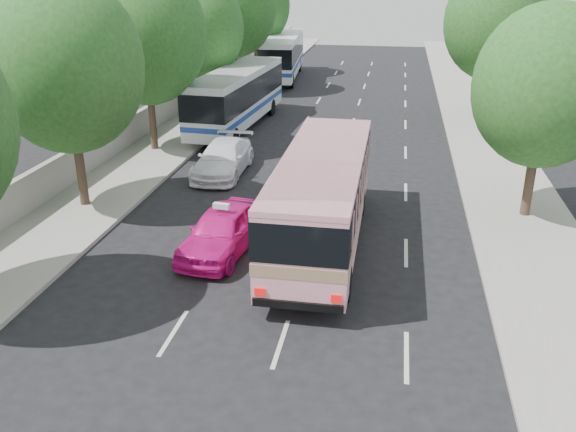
% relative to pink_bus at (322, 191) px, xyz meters
% --- Properties ---
extents(ground, '(120.00, 120.00, 0.00)m').
position_rel_pink_bus_xyz_m(ground, '(-1.30, -4.00, -2.04)').
color(ground, black).
rests_on(ground, ground).
extents(sidewalk_left, '(4.00, 90.00, 0.15)m').
position_rel_pink_bus_xyz_m(sidewalk_left, '(-9.80, 16.00, -1.96)').
color(sidewalk_left, '#9E998E').
rests_on(sidewalk_left, ground).
extents(sidewalk_right, '(4.00, 90.00, 0.12)m').
position_rel_pink_bus_xyz_m(sidewalk_right, '(7.20, 16.00, -1.98)').
color(sidewalk_right, '#9E998E').
rests_on(sidewalk_right, ground).
extents(low_wall, '(0.30, 90.00, 1.50)m').
position_rel_pink_bus_xyz_m(low_wall, '(-11.60, 16.00, -1.14)').
color(low_wall, '#9E998E').
rests_on(low_wall, sidewalk_left).
extents(tree_left_b, '(5.70, 5.70, 8.88)m').
position_rel_pink_bus_xyz_m(tree_left_b, '(-9.72, 1.94, 3.78)').
color(tree_left_b, '#38281E').
rests_on(tree_left_b, ground).
extents(tree_left_c, '(6.00, 6.00, 9.35)m').
position_rel_pink_bus_xyz_m(tree_left_c, '(-9.92, 9.94, 4.09)').
color(tree_left_c, '#38281E').
rests_on(tree_left_c, ground).
extents(tree_left_d, '(5.52, 5.52, 8.60)m').
position_rel_pink_bus_xyz_m(tree_left_d, '(-9.82, 17.94, 3.60)').
color(tree_left_d, '#38281E').
rests_on(tree_left_d, ground).
extents(tree_left_e, '(6.30, 6.30, 9.82)m').
position_rel_pink_bus_xyz_m(tree_left_e, '(-9.72, 25.94, 4.39)').
color(tree_left_e, '#38281E').
rests_on(tree_left_e, ground).
extents(tree_left_f, '(5.88, 5.88, 9.16)m').
position_rel_pink_bus_xyz_m(tree_left_f, '(-9.92, 33.94, 3.96)').
color(tree_left_f, '#38281E').
rests_on(tree_left_f, ground).
extents(tree_right_near, '(5.10, 5.10, 7.95)m').
position_rel_pink_bus_xyz_m(tree_right_near, '(7.48, 3.94, 3.17)').
color(tree_right_near, '#38281E').
rests_on(tree_right_near, ground).
extents(tree_right_far, '(6.00, 6.00, 9.35)m').
position_rel_pink_bus_xyz_m(tree_right_far, '(7.78, 19.94, 4.09)').
color(tree_right_far, '#38281E').
rests_on(tree_right_far, ground).
extents(pink_bus, '(2.61, 10.27, 3.27)m').
position_rel_pink_bus_xyz_m(pink_bus, '(0.00, 0.00, 0.00)').
color(pink_bus, pink).
rests_on(pink_bus, ground).
extents(pink_taxi, '(2.44, 4.83, 1.58)m').
position_rel_pink_bus_xyz_m(pink_taxi, '(-3.23, -1.00, -1.25)').
color(pink_taxi, '#E21389').
rests_on(pink_taxi, ground).
extents(white_pickup, '(2.11, 5.10, 1.48)m').
position_rel_pink_bus_xyz_m(white_pickup, '(-5.46, 7.04, -1.30)').
color(white_pickup, white).
rests_on(white_pickup, ground).
extents(tour_coach_front, '(3.22, 11.47, 3.39)m').
position_rel_pink_bus_xyz_m(tour_coach_front, '(-6.93, 15.47, 0.00)').
color(tour_coach_front, silver).
rests_on(tour_coach_front, ground).
extents(tour_coach_rear, '(3.50, 11.95, 3.53)m').
position_rel_pink_bus_xyz_m(tour_coach_rear, '(-7.33, 32.27, 0.08)').
color(tour_coach_rear, white).
rests_on(tour_coach_rear, ground).
extents(taxi_roof_sign, '(0.57, 0.25, 0.18)m').
position_rel_pink_bus_xyz_m(taxi_roof_sign, '(-3.23, -1.00, -0.37)').
color(taxi_roof_sign, silver).
rests_on(taxi_roof_sign, pink_taxi).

